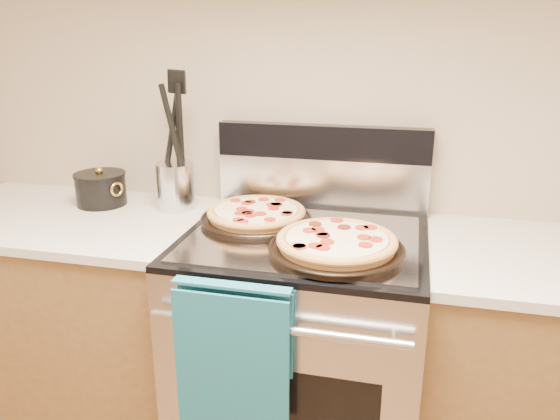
% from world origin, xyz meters
% --- Properties ---
extents(wall_back, '(4.00, 0.00, 4.00)m').
position_xyz_m(wall_back, '(0.00, 2.00, 1.35)').
color(wall_back, tan).
rests_on(wall_back, ground).
extents(range_body, '(0.76, 0.68, 0.90)m').
position_xyz_m(range_body, '(0.00, 1.65, 0.45)').
color(range_body, '#B7B7BC').
rests_on(range_body, ground).
extents(cooktop, '(0.76, 0.68, 0.02)m').
position_xyz_m(cooktop, '(0.00, 1.65, 0.91)').
color(cooktop, black).
rests_on(cooktop, range_body).
extents(backsplash_lower, '(0.76, 0.06, 0.18)m').
position_xyz_m(backsplash_lower, '(0.00, 1.96, 1.01)').
color(backsplash_lower, silver).
rests_on(backsplash_lower, cooktop).
extents(backsplash_upper, '(0.76, 0.06, 0.12)m').
position_xyz_m(backsplash_upper, '(0.00, 1.96, 1.16)').
color(backsplash_upper, black).
rests_on(backsplash_upper, backsplash_lower).
extents(oven_handle, '(0.70, 0.03, 0.03)m').
position_xyz_m(oven_handle, '(0.00, 1.27, 0.80)').
color(oven_handle, silver).
rests_on(oven_handle, range_body).
extents(dish_towel, '(0.32, 0.05, 0.42)m').
position_xyz_m(dish_towel, '(-0.12, 1.27, 0.70)').
color(dish_towel, '#1A7882').
rests_on(dish_towel, oven_handle).
extents(foil_sheet, '(0.70, 0.55, 0.01)m').
position_xyz_m(foil_sheet, '(0.00, 1.62, 0.92)').
color(foil_sheet, gray).
rests_on(foil_sheet, cooktop).
extents(cabinet_left, '(1.00, 0.62, 0.88)m').
position_xyz_m(cabinet_left, '(-0.88, 1.68, 0.44)').
color(cabinet_left, brown).
rests_on(cabinet_left, ground).
extents(countertop_left, '(1.02, 0.64, 0.03)m').
position_xyz_m(countertop_left, '(-0.88, 1.68, 0.90)').
color(countertop_left, beige).
rests_on(countertop_left, cabinet_left).
extents(pepperoni_pizza_back, '(0.44, 0.44, 0.05)m').
position_xyz_m(pepperoni_pizza_back, '(-0.18, 1.72, 0.95)').
color(pepperoni_pizza_back, '#BB7939').
rests_on(pepperoni_pizza_back, foil_sheet).
extents(pepperoni_pizza_front, '(0.51, 0.51, 0.05)m').
position_xyz_m(pepperoni_pizza_front, '(0.12, 1.52, 0.95)').
color(pepperoni_pizza_front, '#BB7939').
rests_on(pepperoni_pizza_front, foil_sheet).
extents(utensil_crock, '(0.16, 0.16, 0.17)m').
position_xyz_m(utensil_crock, '(-0.52, 1.84, 1.00)').
color(utensil_crock, silver).
rests_on(utensil_crock, countertop_left).
extents(saucepan, '(0.24, 0.24, 0.11)m').
position_xyz_m(saucepan, '(-0.82, 1.82, 0.97)').
color(saucepan, black).
rests_on(saucepan, countertop_left).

